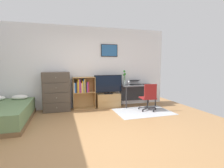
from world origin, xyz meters
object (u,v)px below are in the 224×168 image
object	(u,v)px
television	(108,84)
bamboo_vase	(124,78)
dresser	(56,92)
desk	(137,88)
computer_mouse	(144,84)
bed	(0,114)
wine_glass	(129,81)
bookshelf	(83,90)
office_chair	(149,97)
laptop	(135,83)
tv_stand	(108,100)

from	to	relation	value
television	bamboo_vase	world-z (taller)	bamboo_vase
dresser	desk	size ratio (longest dim) A/B	1.06
desk	computer_mouse	size ratio (longest dim) A/B	11.17
dresser	computer_mouse	bearing A→B (deg)	-0.83
bed	wine_glass	distance (m)	3.83
bookshelf	bamboo_vase	bearing A→B (deg)	1.50
office_chair	wine_glass	size ratio (longest dim) A/B	4.78
office_chair	laptop	xyz separation A→B (m)	(-0.07, 0.88, 0.35)
bookshelf	television	bearing A→B (deg)	-4.59
laptop	tv_stand	bearing A→B (deg)	-175.95
tv_stand	office_chair	distance (m)	1.39
bamboo_vase	wine_glass	size ratio (longest dim) A/B	2.85
tv_stand	computer_mouse	size ratio (longest dim) A/B	7.62
office_chair	laptop	distance (m)	0.95
bed	television	world-z (taller)	television
television	laptop	bearing A→B (deg)	3.97
dresser	laptop	size ratio (longest dim) A/B	2.93
bed	computer_mouse	bearing A→B (deg)	10.94
bookshelf	office_chair	distance (m)	2.15
computer_mouse	bed	bearing A→B (deg)	-170.13
bed	computer_mouse	xyz separation A→B (m)	(4.30, 0.75, 0.52)
bookshelf	office_chair	bearing A→B (deg)	-24.37
bookshelf	wine_glass	xyz separation A→B (m)	(1.57, -0.16, 0.24)
office_chair	television	bearing A→B (deg)	148.01
television	office_chair	world-z (taller)	television
wine_glass	bamboo_vase	bearing A→B (deg)	114.42
bookshelf	wine_glass	distance (m)	1.60
laptop	wine_glass	bearing A→B (deg)	-150.45
bed	computer_mouse	distance (m)	4.40
tv_stand	desk	world-z (taller)	desk
tv_stand	office_chair	xyz separation A→B (m)	(1.09, -0.84, 0.22)
bookshelf	laptop	xyz separation A→B (m)	(1.88, 0.00, 0.17)
dresser	desk	distance (m)	2.75
computer_mouse	desk	bearing A→B (deg)	166.87
bed	television	xyz separation A→B (m)	(3.00, 0.78, 0.56)
television	desk	bearing A→B (deg)	0.83
desk	bookshelf	bearing A→B (deg)	178.43
dresser	wine_glass	world-z (taller)	dresser
dresser	bamboo_vase	distance (m)	2.33
laptop	bamboo_vase	size ratio (longest dim) A/B	0.81
bed	dresser	world-z (taller)	dresser
tv_stand	wine_glass	xyz separation A→B (m)	(0.71, -0.11, 0.64)
wine_glass	office_chair	bearing A→B (deg)	-62.51
bed	wine_glass	size ratio (longest dim) A/B	11.35
television	laptop	size ratio (longest dim) A/B	2.29
bed	bookshelf	xyz separation A→B (m)	(2.14, 0.85, 0.40)
bed	tv_stand	world-z (taller)	bed
television	wine_glass	size ratio (longest dim) A/B	5.33
bed	bookshelf	distance (m)	2.34
office_chair	bamboo_vase	bearing A→B (deg)	121.62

